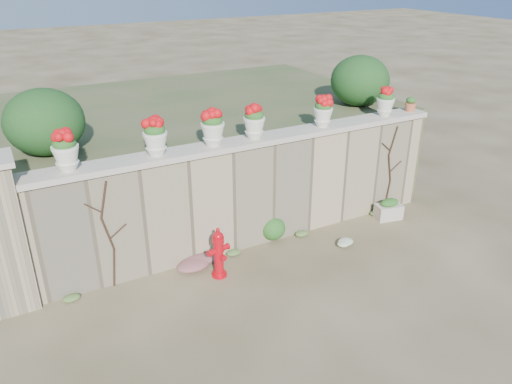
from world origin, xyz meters
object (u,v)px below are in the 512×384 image
fire_hydrant (219,252)px  terracotta_pot (410,105)px  planter_box (389,209)px  urn_pot_0 (65,151)px

fire_hydrant → terracotta_pot: bearing=-1.8°
terracotta_pot → planter_box: bearing=-145.2°
fire_hydrant → urn_pot_0: (-2.07, 0.79, 1.94)m
fire_hydrant → planter_box: fire_hydrant is taller
planter_box → terracotta_pot: size_ratio=2.08×
fire_hydrant → urn_pot_0: bearing=148.0°
planter_box → urn_pot_0: bearing=-173.1°
planter_box → fire_hydrant: bearing=-164.5°
urn_pot_0 → terracotta_pot: 6.88m
fire_hydrant → urn_pot_0: urn_pot_0 is taller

